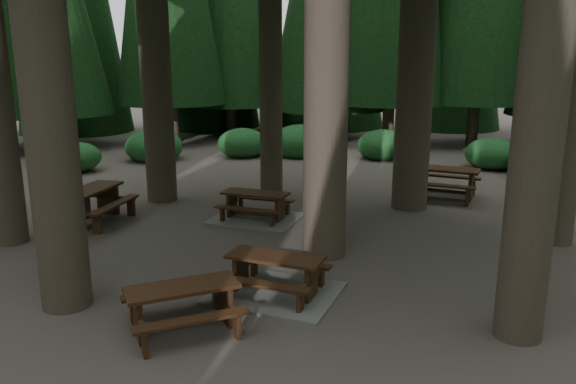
% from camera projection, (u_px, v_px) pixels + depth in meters
% --- Properties ---
extents(ground, '(80.00, 80.00, 0.00)m').
position_uv_depth(ground, '(282.00, 255.00, 11.16)').
color(ground, '#504841').
rests_on(ground, ground).
extents(picnic_table_a, '(2.24, 1.95, 0.68)m').
position_uv_depth(picnic_table_a, '(275.00, 282.00, 9.25)').
color(picnic_table_a, gray).
rests_on(picnic_table_a, ground).
extents(picnic_table_b, '(1.55, 1.91, 0.81)m').
position_uv_depth(picnic_table_b, '(90.00, 200.00, 13.19)').
color(picnic_table_b, '#381810').
rests_on(picnic_table_b, ground).
extents(picnic_table_c, '(2.19, 1.89, 0.68)m').
position_uv_depth(picnic_table_c, '(256.00, 211.00, 13.48)').
color(picnic_table_c, gray).
rests_on(picnic_table_c, ground).
extents(picnic_table_d, '(2.20, 1.91, 0.83)m').
position_uv_depth(picnic_table_d, '(442.00, 178.00, 15.52)').
color(picnic_table_d, '#381810').
rests_on(picnic_table_d, ground).
extents(picnic_table_e, '(2.04, 1.97, 0.69)m').
position_uv_depth(picnic_table_e, '(183.00, 301.00, 7.99)').
color(picnic_table_e, '#381810').
rests_on(picnic_table_e, ground).
extents(shrub_ring, '(23.86, 24.64, 1.49)m').
position_uv_depth(shrub_ring, '(324.00, 227.00, 11.63)').
color(shrub_ring, '#1C5226').
rests_on(shrub_ring, ground).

